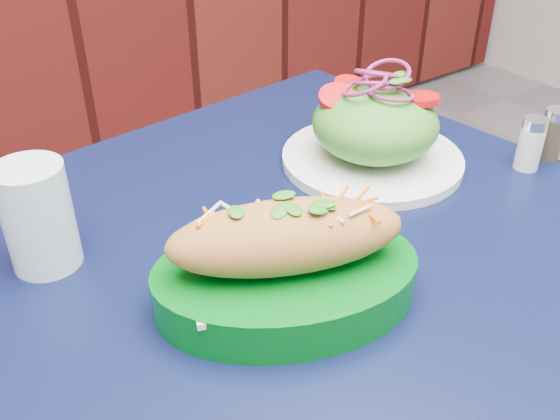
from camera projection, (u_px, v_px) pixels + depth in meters
cafe_table at (313, 348)px, 0.64m from camera, size 0.88×0.88×0.75m
banh_mi_basket at (286, 263)px, 0.54m from camera, size 0.28×0.24×0.11m
salad_plate at (374, 130)px, 0.76m from camera, size 0.23×0.23×0.12m
water_glass at (38, 217)px, 0.58m from camera, size 0.07×0.07×0.11m
salt_shaker at (531, 144)px, 0.75m from camera, size 0.03×0.03×0.07m
pepper_shaker at (552, 134)px, 0.78m from camera, size 0.03×0.03×0.07m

